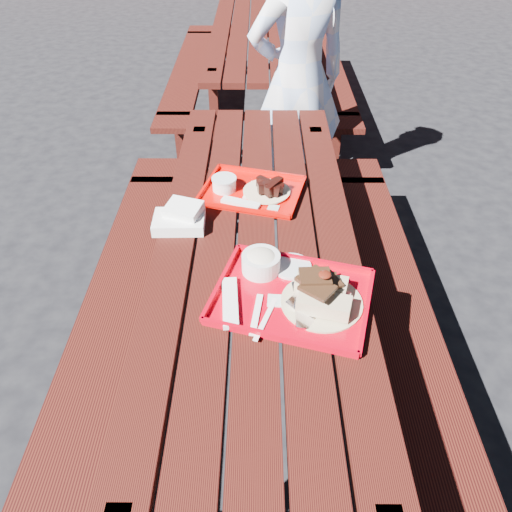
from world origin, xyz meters
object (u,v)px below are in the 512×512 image
at_px(picnic_table_near, 256,283).
at_px(near_tray, 293,287).
at_px(person, 298,81).
at_px(picnic_table_far, 258,52).
at_px(far_tray, 250,190).

relative_size(picnic_table_near, near_tray, 4.21).
relative_size(picnic_table_near, person, 1.44).
bearing_deg(picnic_table_far, far_tray, -90.64).
distance_m(picnic_table_near, near_tray, 0.37).
bearing_deg(near_tray, far_tray, 103.72).
distance_m(near_tray, person, 1.68).
bearing_deg(person, picnic_table_far, -101.58).
height_order(near_tray, person, person).
relative_size(near_tray, far_tray, 1.22).
xyz_separation_m(near_tray, person, (0.11, 1.68, 0.05)).
xyz_separation_m(picnic_table_far, person, (0.23, -1.39, 0.27)).
relative_size(picnic_table_near, far_tray, 5.13).
bearing_deg(picnic_table_near, picnic_table_far, 90.00).
distance_m(picnic_table_far, near_tray, 3.07).
xyz_separation_m(far_tray, person, (0.26, 1.07, 0.06)).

